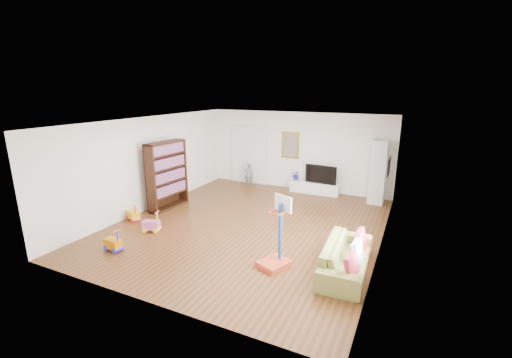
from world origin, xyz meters
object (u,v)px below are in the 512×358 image
at_px(media_console, 314,188).
at_px(bookshelf, 167,175).
at_px(basketball_hoop, 274,233).
at_px(sofa, 346,257).

bearing_deg(media_console, bookshelf, -137.31).
bearing_deg(basketball_hoop, bookshelf, 178.37).
distance_m(bookshelf, sofa, 5.77).
xyz_separation_m(sofa, basketball_hoop, (-1.34, -0.44, 0.43)).
bearing_deg(sofa, basketball_hoop, 105.84).
bearing_deg(media_console, sofa, -67.39).
distance_m(media_console, basketball_hoop, 5.25).
height_order(media_console, basketball_hoop, basketball_hoop).
height_order(media_console, bookshelf, bookshelf).
height_order(media_console, sofa, sofa).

